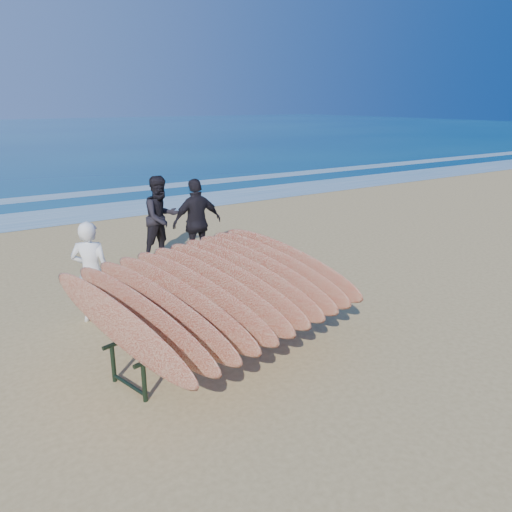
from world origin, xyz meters
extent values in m
plane|color=tan|center=(0.00, 0.00, 0.00)|extent=(120.00, 120.00, 0.00)
plane|color=white|center=(0.00, 10.00, 0.01)|extent=(160.00, 160.00, 0.00)
plane|color=white|center=(0.00, 13.50, 0.01)|extent=(160.00, 160.00, 0.00)
cylinder|color=black|center=(-2.55, -0.75, 0.25)|extent=(0.06, 0.06, 0.50)
cylinder|color=black|center=(0.32, 0.00, 0.25)|extent=(0.06, 0.06, 0.50)
cylinder|color=black|center=(-2.71, -0.12, 0.25)|extent=(0.06, 0.06, 0.50)
cylinder|color=black|center=(0.15, 0.63, 0.25)|extent=(0.06, 0.06, 0.50)
cylinder|color=black|center=(-1.12, -0.37, 0.50)|extent=(3.11, 0.86, 0.06)
cylinder|color=black|center=(-1.28, 0.26, 0.50)|extent=(3.11, 0.86, 0.06)
cylinder|color=black|center=(-2.63, -0.43, 0.08)|extent=(0.21, 0.64, 0.04)
cylinder|color=black|center=(0.24, 0.32, 0.08)|extent=(0.21, 0.64, 0.04)
ellipsoid|color=maroon|center=(-2.70, -0.45, 0.91)|extent=(0.80, 2.80, 1.07)
ellipsoid|color=maroon|center=(-2.40, -0.37, 0.91)|extent=(0.80, 2.80, 1.07)
ellipsoid|color=maroon|center=(-2.10, -0.29, 0.91)|extent=(0.80, 2.80, 1.07)
ellipsoid|color=maroon|center=(-1.80, -0.21, 0.91)|extent=(0.80, 2.80, 1.07)
ellipsoid|color=maroon|center=(-1.50, -0.14, 0.91)|extent=(0.80, 2.80, 1.07)
ellipsoid|color=maroon|center=(-1.20, -0.06, 0.91)|extent=(0.80, 2.80, 1.07)
ellipsoid|color=maroon|center=(-0.90, 0.02, 0.91)|extent=(0.80, 2.80, 1.07)
ellipsoid|color=maroon|center=(-0.60, 0.10, 0.91)|extent=(0.80, 2.80, 1.07)
ellipsoid|color=maroon|center=(-0.30, 0.18, 0.91)|extent=(0.80, 2.80, 1.07)
ellipsoid|color=maroon|center=(0.00, 0.25, 0.91)|extent=(0.80, 2.80, 1.07)
ellipsoid|color=maroon|center=(0.30, 0.33, 0.91)|extent=(0.80, 2.80, 1.07)
imported|color=white|center=(-2.39, 1.83, 0.82)|extent=(0.71, 0.66, 1.64)
imported|color=black|center=(-0.16, 4.38, 0.92)|extent=(1.03, 0.89, 1.84)
imported|color=black|center=(0.30, 3.54, 0.92)|extent=(1.10, 0.49, 1.85)
camera|label=1|loc=(-4.22, -5.72, 3.37)|focal=35.00mm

